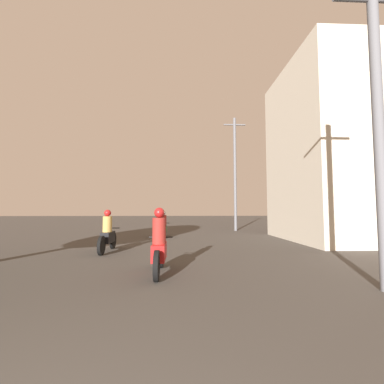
% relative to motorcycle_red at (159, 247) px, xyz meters
% --- Properties ---
extents(motorcycle_red, '(0.60, 1.95, 1.56)m').
position_rel_motorcycle_red_xyz_m(motorcycle_red, '(0.00, 0.00, 0.00)').
color(motorcycle_red, black).
rests_on(motorcycle_red, ground_plane).
extents(motorcycle_black, '(0.60, 2.09, 1.51)m').
position_rel_motorcycle_red_xyz_m(motorcycle_black, '(-2.12, 3.24, -0.02)').
color(motorcycle_black, black).
rests_on(motorcycle_black, ground_plane).
extents(motorcycle_green, '(0.60, 2.09, 1.44)m').
position_rel_motorcycle_red_xyz_m(motorcycle_green, '(-0.45, 8.03, -0.04)').
color(motorcycle_green, black).
rests_on(motorcycle_green, ground_plane).
extents(building_right_near, '(4.31, 6.20, 8.74)m').
position_rel_motorcycle_red_xyz_m(building_right_near, '(7.92, 6.19, 3.75)').
color(building_right_near, beige).
rests_on(building_right_near, ground_plane).
extents(utility_pole_near, '(1.60, 0.20, 6.21)m').
position_rel_motorcycle_red_xyz_m(utility_pole_near, '(4.33, -1.46, 2.64)').
color(utility_pole_near, slate).
rests_on(utility_pole_near, ground_plane).
extents(utility_pole_far, '(1.60, 0.20, 8.22)m').
position_rel_motorcycle_red_xyz_m(utility_pole_far, '(4.42, 12.12, 3.66)').
color(utility_pole_far, slate).
rests_on(utility_pole_far, ground_plane).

